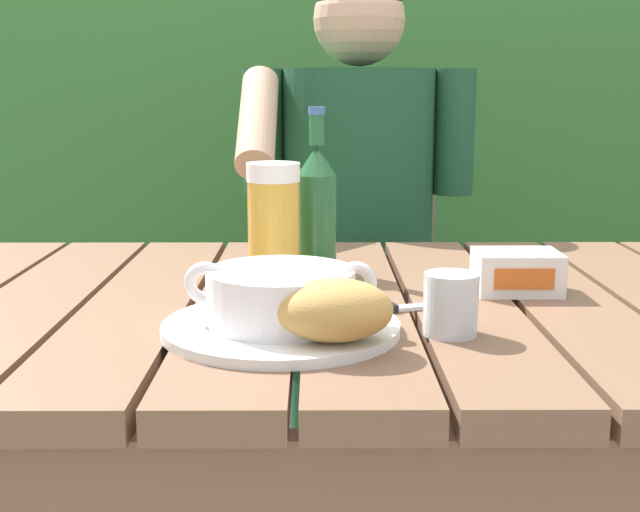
# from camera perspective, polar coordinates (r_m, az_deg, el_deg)

# --- Properties ---
(dining_table) EXTENTS (1.28, 0.81, 0.72)m
(dining_table) POSITION_cam_1_polar(r_m,az_deg,el_deg) (1.16, 2.26, -7.35)
(dining_table) COLOR brown
(dining_table) RESTS_ON ground_plane
(hedge_backdrop) EXTENTS (3.12, 0.87, 2.91)m
(hedge_backdrop) POSITION_cam_1_polar(r_m,az_deg,el_deg) (2.88, 4.33, 16.33)
(hedge_backdrop) COLOR #336A2F
(hedge_backdrop) RESTS_ON ground_plane
(chair_near_diner) EXTENTS (0.42, 0.47, 0.96)m
(chair_near_diner) POSITION_cam_1_polar(r_m,az_deg,el_deg) (2.02, 2.28, -3.81)
(chair_near_diner) COLOR brown
(chair_near_diner) RESTS_ON ground_plane
(person_eating) EXTENTS (0.48, 0.47, 1.25)m
(person_eating) POSITION_cam_1_polar(r_m,az_deg,el_deg) (1.77, 2.54, 2.64)
(person_eating) COLOR #1C4B2F
(person_eating) RESTS_ON ground_plane
(serving_plate) EXTENTS (0.28, 0.28, 0.01)m
(serving_plate) POSITION_cam_1_polar(r_m,az_deg,el_deg) (0.97, -2.67, -4.87)
(serving_plate) COLOR white
(serving_plate) RESTS_ON dining_table
(soup_bowl) EXTENTS (0.22, 0.17, 0.07)m
(soup_bowl) POSITION_cam_1_polar(r_m,az_deg,el_deg) (0.96, -2.69, -2.65)
(soup_bowl) COLOR white
(soup_bowl) RESTS_ON serving_plate
(bread_roll) EXTENTS (0.13, 0.10, 0.07)m
(bread_roll) POSITION_cam_1_polar(r_m,az_deg,el_deg) (0.90, 0.97, -3.69)
(bread_roll) COLOR tan
(bread_roll) RESTS_ON serving_plate
(beer_glass) EXTENTS (0.08, 0.08, 0.17)m
(beer_glass) POSITION_cam_1_polar(r_m,az_deg,el_deg) (1.21, -3.17, 2.26)
(beer_glass) COLOR gold
(beer_glass) RESTS_ON dining_table
(beer_bottle) EXTENTS (0.06, 0.06, 0.25)m
(beer_bottle) POSITION_cam_1_polar(r_m,az_deg,el_deg) (1.27, -0.22, 3.44)
(beer_bottle) COLOR #245E31
(beer_bottle) RESTS_ON dining_table
(water_glass_small) EXTENTS (0.06, 0.06, 0.07)m
(water_glass_small) POSITION_cam_1_polar(r_m,az_deg,el_deg) (0.97, 8.88, -3.25)
(water_glass_small) COLOR silver
(water_glass_small) RESTS_ON dining_table
(butter_tub) EXTENTS (0.11, 0.09, 0.06)m
(butter_tub) POSITION_cam_1_polar(r_m,az_deg,el_deg) (1.19, 13.24, -1.06)
(butter_tub) COLOR white
(butter_tub) RESTS_ON dining_table
(table_knife) EXTENTS (0.14, 0.07, 0.01)m
(table_knife) POSITION_cam_1_polar(r_m,az_deg,el_deg) (1.07, 5.04, -3.57)
(table_knife) COLOR silver
(table_knife) RESTS_ON dining_table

